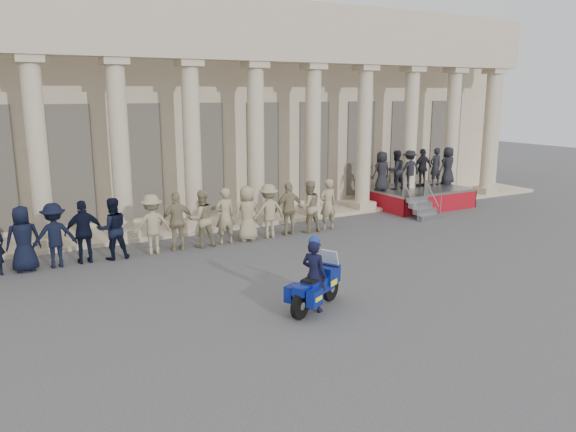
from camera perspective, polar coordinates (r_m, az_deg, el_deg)
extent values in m
plane|color=#454548|center=(13.94, -2.96, -9.20)|extent=(90.00, 90.00, 0.00)
cube|color=#BBAA8C|center=(27.25, -17.56, 10.49)|extent=(40.00, 10.00, 9.00)
cube|color=#BBAA8C|center=(21.81, -13.35, -1.36)|extent=(40.00, 2.60, 0.15)
cube|color=#BBAA8C|center=(20.52, -13.66, 16.69)|extent=(35.80, 1.00, 1.00)
cube|color=#BBAA8C|center=(20.64, -13.83, 19.73)|extent=(35.80, 1.00, 1.20)
cube|color=#BBAA8C|center=(20.29, -23.36, -2.42)|extent=(0.90, 0.90, 0.30)
cylinder|color=#BBAA8C|center=(19.80, -24.09, 5.87)|extent=(0.64, 0.64, 5.60)
cube|color=#BBAA8C|center=(19.74, -24.85, 14.31)|extent=(0.85, 0.85, 0.24)
cube|color=#BBAA8C|center=(20.69, -16.21, -1.61)|extent=(0.90, 0.90, 0.30)
cylinder|color=#BBAA8C|center=(20.21, -16.71, 6.53)|extent=(0.64, 0.64, 5.60)
cube|color=#BBAA8C|center=(20.15, -17.24, 14.81)|extent=(0.85, 0.85, 0.24)
cube|color=#BBAA8C|center=(21.40, -9.44, -0.83)|extent=(0.90, 0.90, 0.30)
cylinder|color=#BBAA8C|center=(20.94, -9.73, 7.06)|extent=(0.64, 0.64, 5.60)
cube|color=#BBAA8C|center=(20.88, -10.03, 15.06)|extent=(0.85, 0.85, 0.24)
cube|color=#BBAA8C|center=(22.39, -3.19, -0.09)|extent=(0.90, 0.90, 0.30)
cylinder|color=#BBAA8C|center=(21.95, -3.28, 7.45)|extent=(0.64, 0.64, 5.60)
cube|color=#BBAA8C|center=(21.89, -3.38, 15.09)|extent=(0.85, 0.85, 0.24)
cube|color=#BBAA8C|center=(23.63, 2.47, 0.58)|extent=(0.90, 0.90, 0.30)
cylinder|color=#BBAA8C|center=(23.21, 2.54, 7.72)|extent=(0.64, 0.64, 5.60)
cube|color=#BBAA8C|center=(23.16, 2.61, 14.94)|extent=(0.85, 0.85, 0.24)
cube|color=#BBAA8C|center=(25.08, 7.52, 1.17)|extent=(0.90, 0.90, 0.30)
cylinder|color=#BBAA8C|center=(24.68, 7.72, 7.90)|extent=(0.64, 0.64, 5.60)
cube|color=#BBAA8C|center=(24.63, 7.92, 14.69)|extent=(0.85, 0.85, 0.24)
cube|color=#BBAA8C|center=(26.70, 12.00, 1.68)|extent=(0.90, 0.90, 0.30)
cylinder|color=#BBAA8C|center=(26.33, 12.28, 8.00)|extent=(0.64, 0.64, 5.60)
cube|color=#BBAA8C|center=(26.28, 12.58, 14.36)|extent=(0.85, 0.85, 0.24)
cube|color=#BBAA8C|center=(28.47, 15.94, 2.13)|extent=(0.90, 0.90, 0.30)
cylinder|color=#BBAA8C|center=(28.12, 16.29, 8.05)|extent=(0.64, 0.64, 5.60)
cube|color=#BBAA8C|center=(28.07, 16.66, 14.00)|extent=(0.85, 0.85, 0.24)
cube|color=#BBAA8C|center=(30.35, 19.41, 2.51)|extent=(0.90, 0.90, 0.30)
cylinder|color=#BBAA8C|center=(30.03, 19.81, 8.07)|extent=(0.64, 0.64, 5.60)
cube|color=#BBAA8C|center=(29.99, 20.23, 13.63)|extent=(0.85, 0.85, 0.24)
cube|color=black|center=(22.02, -21.10, 4.83)|extent=(1.30, 0.12, 4.20)
cube|color=black|center=(22.54, -14.54, 5.42)|extent=(1.30, 0.12, 4.20)
cube|color=black|center=(23.34, -8.35, 5.91)|extent=(1.30, 0.12, 4.20)
cube|color=black|center=(24.39, -2.62, 6.30)|extent=(1.30, 0.12, 4.20)
cube|color=black|center=(25.66, 2.60, 6.60)|extent=(1.30, 0.12, 4.20)
cube|color=black|center=(27.13, 7.30, 6.82)|extent=(1.30, 0.12, 4.20)
cube|color=black|center=(28.75, 11.49, 6.98)|extent=(1.30, 0.12, 4.20)
cube|color=black|center=(30.51, 15.22, 7.10)|extent=(1.30, 0.12, 4.20)
imported|color=black|center=(18.05, -25.31, -2.12)|extent=(0.96, 0.62, 1.96)
imported|color=black|center=(18.11, -22.64, -1.83)|extent=(1.27, 0.73, 1.96)
imported|color=black|center=(18.22, -20.00, -1.53)|extent=(1.15, 0.48, 1.96)
imported|color=black|center=(18.37, -17.39, -1.24)|extent=(0.95, 0.74, 1.96)
imported|color=gray|center=(18.65, -13.65, -0.82)|extent=(1.27, 0.73, 1.96)
imported|color=gray|center=(18.89, -11.17, -0.54)|extent=(1.15, 0.48, 1.96)
imported|color=gray|center=(19.17, -8.76, -0.26)|extent=(0.95, 0.74, 1.96)
imported|color=gray|center=(19.47, -6.43, 0.00)|extent=(0.71, 0.47, 1.96)
imported|color=gray|center=(19.81, -4.17, 0.26)|extent=(0.96, 0.62, 1.96)
imported|color=gray|center=(20.18, -1.99, 0.51)|extent=(1.27, 0.73, 1.96)
imported|color=gray|center=(20.58, 0.11, 0.75)|extent=(1.15, 0.48, 1.96)
imported|color=gray|center=(21.00, 2.13, 0.98)|extent=(0.95, 0.74, 1.96)
imported|color=gray|center=(21.45, 4.07, 1.20)|extent=(0.71, 0.47, 1.96)
cube|color=gray|center=(26.53, 13.07, 2.70)|extent=(4.29, 3.06, 0.10)
cube|color=maroon|center=(25.54, 15.30, 1.23)|extent=(4.29, 0.04, 0.77)
cube|color=maroon|center=(25.24, 9.46, 1.37)|extent=(0.04, 3.06, 0.77)
cube|color=maroon|center=(28.07, 16.24, 2.15)|extent=(0.04, 3.06, 0.77)
cube|color=gray|center=(23.89, 14.17, -0.14)|extent=(1.10, 0.28, 0.22)
cube|color=gray|center=(24.04, 13.74, 0.49)|extent=(1.10, 0.28, 0.22)
cube|color=gray|center=(24.20, 13.31, 1.12)|extent=(1.10, 0.28, 0.22)
cube|color=gray|center=(24.36, 12.89, 1.73)|extent=(1.10, 0.28, 0.22)
cylinder|color=gray|center=(27.55, 11.05, 4.30)|extent=(4.29, 0.04, 0.04)
imported|color=black|center=(25.25, 9.50, 4.51)|extent=(0.86, 0.56, 1.76)
imported|color=black|center=(25.76, 10.89, 4.61)|extent=(0.86, 0.67, 1.76)
imported|color=black|center=(26.28, 12.23, 4.71)|extent=(1.14, 0.65, 1.76)
imported|color=black|center=(26.81, 13.52, 4.79)|extent=(1.03, 0.43, 1.76)
imported|color=black|center=(27.36, 14.75, 4.87)|extent=(0.64, 0.42, 1.76)
imported|color=black|center=(27.92, 15.94, 4.95)|extent=(0.86, 0.56, 1.76)
cylinder|color=black|center=(14.29, 4.32, -7.32)|extent=(0.62, 0.41, 0.63)
cylinder|color=black|center=(13.12, 1.23, -9.11)|extent=(0.62, 0.41, 0.63)
cube|color=navy|center=(13.64, 2.96, -7.02)|extent=(1.17, 0.86, 0.36)
cube|color=navy|center=(13.99, 3.96, -5.88)|extent=(0.70, 0.69, 0.43)
cube|color=silver|center=(14.06, 3.95, -6.73)|extent=(0.32, 0.35, 0.12)
cube|color=#B2BFCC|center=(14.03, 4.31, -4.43)|extent=(0.38, 0.48, 0.51)
cube|color=black|center=(13.42, 2.55, -6.48)|extent=(0.70, 0.58, 0.10)
cube|color=navy|center=(13.04, 1.35, -7.59)|extent=(0.45, 0.44, 0.21)
cube|color=navy|center=(13.02, 2.74, -8.31)|extent=(0.48, 0.39, 0.38)
cube|color=#F5FF0D|center=(13.02, 2.74, -8.31)|extent=(0.36, 0.34, 0.10)
cube|color=navy|center=(13.32, 0.44, -7.81)|extent=(0.48, 0.39, 0.38)
cube|color=#F5FF0D|center=(13.32, 0.44, -7.81)|extent=(0.36, 0.34, 0.10)
cylinder|color=silver|center=(13.48, 1.05, -8.65)|extent=(0.56, 0.35, 0.10)
cylinder|color=black|center=(13.92, 3.98, -4.98)|extent=(0.34, 0.61, 0.03)
imported|color=black|center=(13.43, 2.66, -6.04)|extent=(0.67, 0.77, 1.77)
sphere|color=navy|center=(13.19, 2.70, -2.60)|extent=(0.28, 0.28, 0.28)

